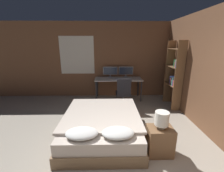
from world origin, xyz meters
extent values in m
cube|color=brown|center=(0.00, 4.06, 1.35)|extent=(12.00, 0.06, 2.70)
cube|color=silver|center=(-1.30, 4.02, 1.54)|extent=(1.22, 0.01, 1.34)
cube|color=black|center=(-1.30, 4.02, 1.54)|extent=(1.14, 0.01, 1.26)
cube|color=brown|center=(2.03, 1.50, 1.35)|extent=(0.06, 12.00, 2.70)
cube|color=#846647|center=(-0.31, 1.41, 0.11)|extent=(1.57, 1.93, 0.22)
cube|color=beige|center=(-0.31, 1.41, 0.33)|extent=(1.51, 1.87, 0.23)
cube|color=beige|center=(-0.31, 1.53, 0.47)|extent=(1.61, 1.62, 0.05)
ellipsoid|color=white|center=(-0.61, 0.70, 0.51)|extent=(0.55, 0.38, 0.13)
ellipsoid|color=white|center=(-0.01, 0.70, 0.51)|extent=(0.55, 0.38, 0.13)
cube|color=brown|center=(0.76, 0.81, 0.26)|extent=(0.45, 0.35, 0.53)
cylinder|color=gray|center=(0.76, 0.81, 0.53)|extent=(0.14, 0.14, 0.01)
cylinder|color=gray|center=(0.76, 0.81, 0.57)|extent=(0.02, 0.02, 0.05)
cylinder|color=silver|center=(0.76, 0.81, 0.71)|extent=(0.24, 0.24, 0.24)
cube|color=beige|center=(0.18, 3.66, 0.74)|extent=(1.65, 0.66, 0.03)
cylinder|color=#2D2D33|center=(-0.59, 3.38, 0.36)|extent=(0.05, 0.05, 0.73)
cylinder|color=#2D2D33|center=(0.96, 3.38, 0.36)|extent=(0.05, 0.05, 0.73)
cylinder|color=#2D2D33|center=(-0.59, 3.94, 0.36)|extent=(0.05, 0.05, 0.73)
cylinder|color=#2D2D33|center=(0.96, 3.94, 0.36)|extent=(0.05, 0.05, 0.73)
cylinder|color=#B7B7BC|center=(-0.10, 3.89, 0.77)|extent=(0.16, 0.16, 0.01)
cylinder|color=#B7B7BC|center=(-0.10, 3.89, 0.82)|extent=(0.03, 0.03, 0.09)
cube|color=#B7B7BC|center=(-0.10, 3.89, 1.00)|extent=(0.52, 0.03, 0.28)
cube|color=#232D42|center=(-0.10, 3.87, 1.00)|extent=(0.49, 0.00, 0.25)
cylinder|color=#B7B7BC|center=(0.47, 3.89, 0.77)|extent=(0.16, 0.16, 0.01)
cylinder|color=#B7B7BC|center=(0.47, 3.89, 0.82)|extent=(0.03, 0.03, 0.09)
cube|color=#B7B7BC|center=(0.47, 3.89, 1.00)|extent=(0.52, 0.03, 0.28)
cube|color=#232D42|center=(0.47, 3.87, 1.00)|extent=(0.49, 0.00, 0.25)
cube|color=#B7B7BC|center=(0.18, 3.43, 0.77)|extent=(0.40, 0.13, 0.02)
ellipsoid|color=#B7B7BC|center=(0.47, 3.43, 0.78)|extent=(0.07, 0.05, 0.04)
cylinder|color=black|center=(0.30, 2.98, 0.02)|extent=(0.52, 0.52, 0.04)
cylinder|color=gray|center=(0.30, 2.98, 0.22)|extent=(0.05, 0.05, 0.36)
cube|color=black|center=(0.30, 2.98, 0.43)|extent=(0.46, 0.46, 0.07)
cube|color=black|center=(0.30, 2.77, 0.71)|extent=(0.42, 0.05, 0.49)
cube|color=brown|center=(1.85, 2.61, 1.02)|extent=(0.26, 0.02, 2.05)
cube|color=brown|center=(1.85, 3.34, 1.02)|extent=(0.26, 0.02, 2.05)
cube|color=brown|center=(1.85, 2.97, 0.72)|extent=(0.26, 0.70, 0.02)
cube|color=brown|center=(1.85, 2.97, 1.27)|extent=(0.26, 0.70, 0.02)
cube|color=brown|center=(1.85, 2.97, 1.80)|extent=(0.26, 0.70, 0.02)
cube|color=#2D4784|center=(1.85, 2.65, 0.83)|extent=(0.22, 0.03, 0.21)
cube|color=orange|center=(1.85, 2.69, 0.83)|extent=(0.22, 0.03, 0.21)
cube|color=#7A387F|center=(1.85, 2.74, 0.82)|extent=(0.22, 0.04, 0.18)
cube|color=teal|center=(1.85, 2.79, 0.85)|extent=(0.22, 0.04, 0.25)
cube|color=#337042|center=(1.85, 2.84, 0.82)|extent=(0.22, 0.04, 0.18)
cube|color=#28282D|center=(1.85, 2.88, 0.85)|extent=(0.22, 0.04, 0.24)
cube|color=#B2332D|center=(1.85, 2.93, 0.83)|extent=(0.22, 0.04, 0.20)
cube|color=#2D4784|center=(1.85, 2.98, 0.86)|extent=(0.22, 0.03, 0.26)
cube|color=#7A387F|center=(1.85, 2.65, 1.38)|extent=(0.22, 0.03, 0.21)
cube|color=#2D4784|center=(1.85, 2.69, 1.38)|extent=(0.22, 0.03, 0.20)
cube|color=#BCB29E|center=(1.85, 2.72, 1.40)|extent=(0.22, 0.02, 0.24)
cube|color=#B2332D|center=(1.85, 2.75, 1.37)|extent=(0.22, 0.03, 0.17)
cube|color=#337042|center=(1.85, 2.79, 1.38)|extent=(0.22, 0.04, 0.21)
cube|color=#337042|center=(1.85, 2.83, 1.40)|extent=(0.22, 0.02, 0.24)
camera|label=1|loc=(-0.15, -1.50, 1.96)|focal=24.00mm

